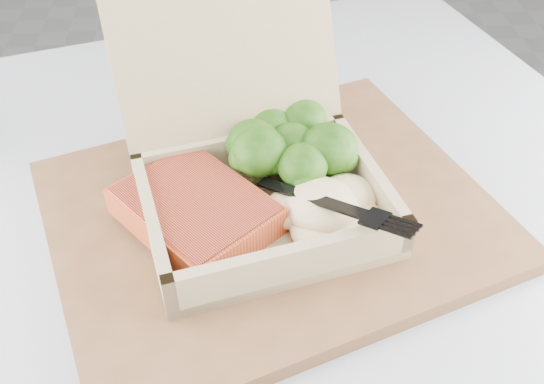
{
  "coord_description": "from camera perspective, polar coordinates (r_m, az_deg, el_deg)",
  "views": [
    {
      "loc": [
        -0.17,
        -0.83,
        1.15
      ],
      "look_at": [
        -0.14,
        -0.45,
        0.8
      ],
      "focal_mm": 40.0,
      "sensor_mm": 36.0,
      "label": 1
    }
  ],
  "objects": [
    {
      "name": "floor",
      "position": [
        1.43,
        3.88,
        -11.27
      ],
      "size": [
        4.0,
        4.0,
        0.0
      ],
      "primitive_type": "plane",
      "color": "gray",
      "rests_on": "ground"
    },
    {
      "name": "cafe_table",
      "position": [
        0.69,
        -1.76,
        -17.06
      ],
      "size": [
        1.07,
        1.07,
        0.76
      ],
      "rotation": [
        0.0,
        0.0,
        0.26
      ],
      "color": "black",
      "rests_on": "floor"
    },
    {
      "name": "serving_tray",
      "position": [
        0.56,
        -0.11,
        -2.02
      ],
      "size": [
        0.46,
        0.42,
        0.02
      ],
      "primitive_type": "cube",
      "rotation": [
        0.0,
        0.0,
        0.33
      ],
      "color": "brown",
      "rests_on": "cafe_table"
    },
    {
      "name": "takeout_container",
      "position": [
        0.53,
        -1.93,
        3.39
      ],
      "size": [
        0.25,
        0.27,
        0.18
      ],
      "rotation": [
        0.0,
        0.0,
        0.22
      ],
      "color": "tan",
      "rests_on": "serving_tray"
    },
    {
      "name": "salmon_fillet",
      "position": [
        0.52,
        -7.22,
        -1.76
      ],
      "size": [
        0.15,
        0.16,
        0.03
      ],
      "primitive_type": "cube",
      "rotation": [
        0.0,
        0.0,
        0.68
      ],
      "color": "#D94B2A",
      "rests_on": "takeout_container"
    },
    {
      "name": "broccoli_pile",
      "position": [
        0.56,
        1.85,
        4.02
      ],
      "size": [
        0.12,
        0.12,
        0.04
      ],
      "primitive_type": null,
      "color": "#3C7119",
      "rests_on": "takeout_container"
    },
    {
      "name": "mashed_potatoes",
      "position": [
        0.51,
        4.73,
        -1.31
      ],
      "size": [
        0.1,
        0.09,
        0.04
      ],
      "primitive_type": "ellipsoid",
      "color": "beige",
      "rests_on": "takeout_container"
    },
    {
      "name": "plastic_fork",
      "position": [
        0.51,
        1.8,
        0.48
      ],
      "size": [
        0.12,
        0.12,
        0.03
      ],
      "rotation": [
        0.0,
        0.0,
        3.93
      ],
      "color": "black",
      "rests_on": "mashed_potatoes"
    },
    {
      "name": "receipt",
      "position": [
        0.72,
        -4.93,
        8.88
      ],
      "size": [
        0.11,
        0.14,
        0.0
      ],
      "primitive_type": "cube",
      "rotation": [
        0.0,
        0.0,
        0.42
      ],
      "color": "white",
      "rests_on": "cafe_table"
    }
  ]
}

